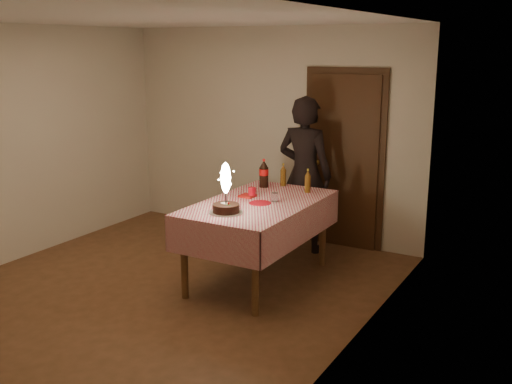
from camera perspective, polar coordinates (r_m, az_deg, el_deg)
ground at (r=6.08m, az=-8.97°, el=-9.29°), size 4.00×4.50×0.01m
room_shell at (r=5.68m, az=-8.84°, el=6.44°), size 4.04×4.54×2.62m
dining_table at (r=6.04m, az=0.24°, el=-1.96°), size 1.02×1.72×0.84m
birthday_cake at (r=5.60m, az=-2.88°, el=-0.70°), size 0.32×0.32×0.48m
red_plate at (r=5.95m, az=0.39°, el=-1.06°), size 0.22×0.22×0.01m
red_cup at (r=6.19m, az=-0.39°, el=-0.01°), size 0.08×0.08×0.10m
clear_cup at (r=6.01m, az=1.80°, el=-0.50°), size 0.07×0.07×0.09m
napkin_stack at (r=6.20m, az=-0.83°, el=-0.37°), size 0.15×0.15×0.02m
cola_bottle at (r=6.61m, az=0.75°, el=1.77°), size 0.10×0.10×0.32m
amber_bottle_left at (r=6.68m, az=2.61°, el=1.59°), size 0.06×0.06×0.26m
amber_bottle_right at (r=6.39m, az=4.95°, el=1.00°), size 0.06×0.06×0.26m
photographer at (r=6.97m, az=4.66°, el=1.69°), size 0.67×0.47×1.82m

